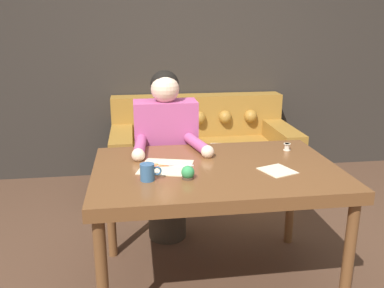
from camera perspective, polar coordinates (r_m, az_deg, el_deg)
The scene contains 11 objects.
ground_plane at distance 2.66m, azimuth 2.80°, elevation -19.04°, with size 16.00×16.00×0.00m, color #4C3323.
wall_back at distance 4.20m, azimuth -2.36°, elevation 13.21°, with size 8.00×0.06×2.60m.
dining_table at distance 2.35m, azimuth 3.36°, elevation -4.90°, with size 1.39×0.93×0.76m.
couch at distance 3.98m, azimuth 1.36°, elevation -1.65°, with size 1.72×0.91×0.85m.
person at distance 2.90m, azimuth -3.63°, elevation -1.83°, with size 0.50×0.63×1.24m.
pattern_paper_main at distance 2.31m, azimuth -3.67°, elevation -3.24°, with size 0.35×0.34×0.00m.
pattern_paper_offcut at distance 2.30m, azimuth 11.89°, elevation -3.67°, with size 0.21×0.22×0.00m.
scissors at distance 2.33m, azimuth -3.91°, elevation -3.12°, with size 0.25×0.12×0.01m.
mug at distance 2.12m, azimuth -6.23°, elevation -3.93°, with size 0.11×0.08×0.09m.
thread_spool at distance 2.68m, azimuth 13.18°, elevation -0.40°, with size 0.04×0.04×0.05m.
pin_cushion at distance 2.13m, azimuth -0.59°, elevation -4.08°, with size 0.07×0.07×0.07m.
Camera 1 is at (-0.43, -2.12, 1.55)m, focal length 38.00 mm.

